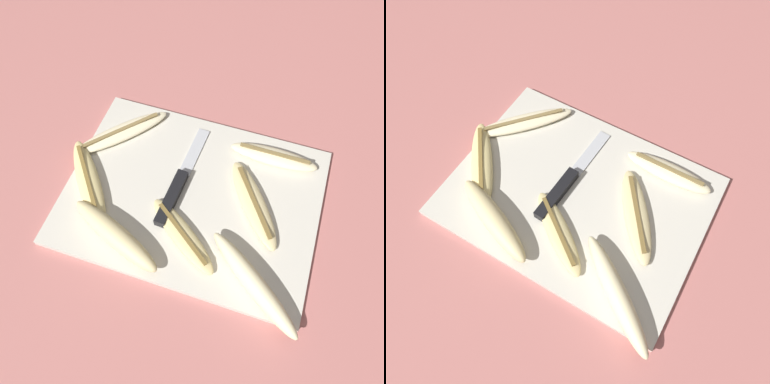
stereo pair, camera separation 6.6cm
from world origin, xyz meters
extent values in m
plane|color=#B76B66|center=(0.00, 0.00, 0.00)|extent=(4.00, 4.00, 0.00)
cube|color=beige|center=(0.00, 0.00, 0.01)|extent=(0.45, 0.34, 0.01)
cube|color=black|center=(-0.03, -0.02, 0.02)|extent=(0.03, 0.11, 0.02)
cube|color=#B7BABF|center=(-0.02, 0.09, 0.01)|extent=(0.03, 0.11, 0.00)
ellipsoid|color=beige|center=(-0.17, 0.08, 0.02)|extent=(0.16, 0.17, 0.02)
cube|color=olive|center=(-0.17, 0.08, 0.03)|extent=(0.11, 0.12, 0.00)
ellipsoid|color=beige|center=(0.11, 0.01, 0.02)|extent=(0.14, 0.17, 0.02)
cube|color=brown|center=(0.11, 0.01, 0.03)|extent=(0.09, 0.12, 0.00)
ellipsoid|color=beige|center=(0.14, -0.13, 0.03)|extent=(0.18, 0.15, 0.04)
ellipsoid|color=beige|center=(-0.09, -0.12, 0.03)|extent=(0.19, 0.11, 0.04)
ellipsoid|color=beige|center=(0.12, 0.12, 0.02)|extent=(0.16, 0.04, 0.02)
cube|color=olive|center=(0.12, 0.12, 0.03)|extent=(0.13, 0.01, 0.00)
ellipsoid|color=#EDD689|center=(-0.18, -0.04, 0.02)|extent=(0.16, 0.18, 0.02)
cube|color=olive|center=(-0.18, -0.04, 0.03)|extent=(0.11, 0.13, 0.00)
ellipsoid|color=#DBC684|center=(0.01, -0.08, 0.02)|extent=(0.16, 0.13, 0.02)
cube|color=brown|center=(0.01, -0.08, 0.03)|extent=(0.11, 0.08, 0.00)
camera|label=1|loc=(0.10, -0.30, 0.60)|focal=35.00mm
camera|label=2|loc=(0.16, -0.27, 0.60)|focal=35.00mm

